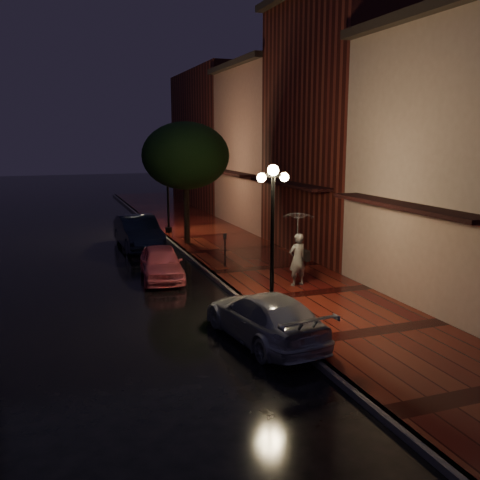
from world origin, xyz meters
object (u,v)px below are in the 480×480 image
object	(u,v)px
streetlamp_near	(272,230)
silver_car	(265,317)
navy_car	(138,232)
street_tree	(186,158)
pink_car	(161,263)
parking_meter	(225,247)
woman_with_umbrella	(298,237)
streetlamp_far	(168,187)

from	to	relation	value
streetlamp_near	silver_car	world-z (taller)	streetlamp_near
navy_car	street_tree	bearing A→B (deg)	-6.11
pink_car	navy_car	size ratio (longest dim) A/B	0.78
street_tree	parking_meter	distance (m)	6.28
silver_car	woman_with_umbrella	size ratio (longest dim) A/B	1.70
pink_car	silver_car	xyz separation A→B (m)	(1.26, -6.97, 0.01)
streetlamp_far	pink_car	world-z (taller)	streetlamp_far
street_tree	streetlamp_near	bearing A→B (deg)	-91.35
streetlamp_near	parking_meter	distance (m)	5.88
streetlamp_far	woman_with_umbrella	bearing A→B (deg)	-80.64
street_tree	parking_meter	bearing A→B (deg)	-88.30
pink_car	woman_with_umbrella	distance (m)	5.25
street_tree	parking_meter	xyz separation A→B (m)	(0.16, -5.36, -3.27)
streetlamp_near	pink_car	bearing A→B (deg)	112.94
streetlamp_far	navy_car	xyz separation A→B (m)	(-2.09, -2.85, -1.83)
silver_car	woman_with_umbrella	xyz separation A→B (m)	(2.88, 4.00, 1.22)
streetlamp_near	pink_car	world-z (taller)	streetlamp_near
street_tree	parking_meter	size ratio (longest dim) A/B	4.28
parking_meter	silver_car	bearing A→B (deg)	-79.57
woman_with_umbrella	parking_meter	world-z (taller)	woman_with_umbrella
silver_car	woman_with_umbrella	distance (m)	5.08
navy_car	woman_with_umbrella	bearing A→B (deg)	-67.80
parking_meter	streetlamp_far	bearing A→B (deg)	113.79
pink_car	silver_car	size ratio (longest dim) A/B	0.84
streetlamp_far	silver_car	bearing A→B (deg)	-93.45
street_tree	silver_car	distance (m)	13.29
parking_meter	woman_with_umbrella	bearing A→B (deg)	-44.86
pink_car	silver_car	world-z (taller)	silver_car
streetlamp_far	pink_car	size ratio (longest dim) A/B	1.17
streetlamp_far	street_tree	xyz separation A→B (m)	(0.26, -3.01, 1.64)
streetlamp_near	streetlamp_far	xyz separation A→B (m)	(0.00, 14.00, 0.00)
streetlamp_near	navy_car	world-z (taller)	streetlamp_near
woman_with_umbrella	navy_car	bearing A→B (deg)	-75.15
street_tree	pink_car	distance (m)	7.24
street_tree	navy_car	size ratio (longest dim) A/B	1.23
navy_car	parking_meter	xyz separation A→B (m)	(2.50, -5.52, 0.20)
streetlamp_near	street_tree	bearing A→B (deg)	88.65
streetlamp_far	woman_with_umbrella	distance (m)	11.92
pink_car	navy_car	bearing A→B (deg)	95.10
streetlamp_near	pink_car	distance (m)	6.01
streetlamp_far	parking_meter	xyz separation A→B (m)	(0.42, -8.37, -1.63)
streetlamp_far	silver_car	world-z (taller)	streetlamp_far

